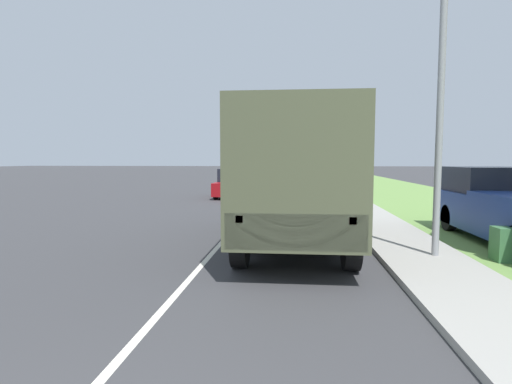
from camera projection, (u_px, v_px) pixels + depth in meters
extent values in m
plane|color=#38383A|center=(276.00, 180.00, 40.82)|extent=(180.00, 180.00, 0.00)
cube|color=silver|center=(276.00, 180.00, 40.82)|extent=(0.12, 120.00, 0.00)
cube|color=#9E9B93|center=(321.00, 180.00, 40.38)|extent=(1.80, 120.00, 0.12)
cube|color=#6B9347|center=(365.00, 181.00, 39.97)|extent=(7.00, 120.00, 0.02)
cube|color=#474C38|center=(295.00, 177.00, 12.39)|extent=(2.41, 1.99, 1.93)
cube|color=#4C5138|center=(295.00, 169.00, 8.84)|extent=(2.41, 5.13, 2.60)
cube|color=#474C38|center=(295.00, 232.00, 6.42)|extent=(2.29, 0.10, 0.60)
cube|color=red|center=(239.00, 219.00, 6.47)|extent=(0.12, 0.06, 0.12)
cube|color=red|center=(353.00, 221.00, 6.30)|extent=(0.12, 0.06, 0.12)
cylinder|color=black|center=(261.00, 209.00, 12.48)|extent=(0.30, 1.12, 1.12)
cylinder|color=black|center=(329.00, 210.00, 12.28)|extent=(0.30, 1.12, 1.12)
cylinder|color=black|center=(241.00, 239.00, 7.77)|extent=(0.30, 1.12, 1.12)
cylinder|color=black|center=(351.00, 241.00, 7.57)|extent=(0.30, 1.12, 1.12)
cylinder|color=black|center=(249.00, 226.00, 9.30)|extent=(0.30, 1.12, 1.12)
cylinder|color=black|center=(341.00, 227.00, 9.10)|extent=(0.30, 1.12, 1.12)
cube|color=maroon|center=(234.00, 188.00, 22.39)|extent=(1.74, 3.94, 0.70)
cube|color=black|center=(234.00, 175.00, 22.41)|extent=(1.53, 1.78, 0.72)
cylinder|color=black|center=(224.00, 190.00, 23.73)|extent=(0.20, 0.64, 0.64)
cylinder|color=black|center=(250.00, 190.00, 23.58)|extent=(0.20, 0.64, 0.64)
cylinder|color=black|center=(216.00, 193.00, 21.22)|extent=(0.20, 0.64, 0.64)
cylinder|color=black|center=(244.00, 193.00, 21.08)|extent=(0.20, 0.64, 0.64)
cube|color=navy|center=(291.00, 180.00, 32.27)|extent=(1.71, 4.66, 0.61)
cube|color=black|center=(291.00, 172.00, 32.31)|extent=(1.51, 2.10, 0.64)
cylinder|color=black|center=(282.00, 181.00, 33.83)|extent=(0.20, 0.64, 0.64)
cylinder|color=black|center=(300.00, 181.00, 33.69)|extent=(0.20, 0.64, 0.64)
cylinder|color=black|center=(281.00, 183.00, 30.87)|extent=(0.20, 0.64, 0.64)
cylinder|color=black|center=(300.00, 183.00, 30.73)|extent=(0.20, 0.64, 0.64)
cube|color=black|center=(487.00, 179.00, 11.33)|extent=(1.91, 2.35, 0.71)
cylinder|color=black|center=(449.00, 218.00, 11.73)|extent=(0.24, 0.76, 0.76)
cylinder|color=gray|center=(441.00, 96.00, 8.03)|extent=(0.14, 0.14, 6.50)
cube|color=#3D7042|center=(508.00, 244.00, 8.17)|extent=(0.55, 0.45, 0.70)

